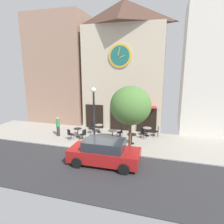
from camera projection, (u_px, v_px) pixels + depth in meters
ground_plane at (97, 152)px, 13.87m from camera, size 24.01×10.53×0.13m
clock_building at (123, 65)px, 18.51m from camera, size 7.56×3.80×11.76m
neighbor_building_left at (60, 70)px, 21.19m from camera, size 6.23×3.77×11.14m
neighbor_building_right at (214, 70)px, 17.36m from camera, size 5.33×4.47×11.18m
street_lamp at (94, 117)px, 14.36m from camera, size 0.36×0.36×4.43m
street_tree at (131, 106)px, 13.04m from camera, size 2.76×2.48×4.63m
cafe_table_center_right at (78, 131)px, 16.58m from camera, size 0.67×0.67×0.76m
cafe_table_center at (99, 127)px, 17.82m from camera, size 0.68×0.68×0.72m
cafe_table_rightmost at (112, 133)px, 16.13m from camera, size 0.74×0.74×0.75m
cafe_table_leftmost at (132, 137)px, 15.14m from camera, size 0.72×0.72×0.77m
cafe_table_near_curb at (147, 130)px, 16.87m from camera, size 0.72×0.72×0.74m
cafe_chair_outer at (157, 131)px, 16.72m from camera, size 0.42×0.42×0.90m
cafe_chair_facing_street at (70, 134)px, 15.97m from camera, size 0.54×0.54×0.90m
cafe_chair_curbside at (121, 131)px, 16.54m from camera, size 0.55×0.55×0.90m
cafe_chair_near_lamp at (83, 134)px, 15.93m from camera, size 0.50×0.50×0.90m
cafe_chair_facing_wall at (121, 138)px, 15.08m from camera, size 0.55×0.55×0.90m
cafe_chair_right_end at (90, 128)px, 17.52m from camera, size 0.57×0.57×0.90m
cafe_chair_under_awning at (94, 125)px, 18.46m from camera, size 0.53×0.53×0.90m
cafe_chair_mid_row at (143, 133)px, 16.23m from camera, size 0.55×0.55×0.90m
pedestrian_green at (58, 126)px, 16.83m from camera, size 0.45×0.45×1.67m
parked_car_red at (104, 152)px, 11.91m from camera, size 4.32×2.07×1.55m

